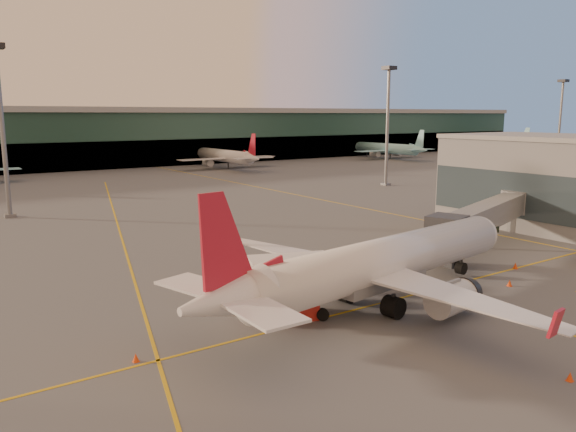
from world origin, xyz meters
TOP-DOWN VIEW (x-y plane):
  - ground at (0.00, 0.00)m, footprint 600.00×600.00m
  - taxi_markings at (-7.32, 44.49)m, footprint 100.12×173.00m
  - terminal at (0.00, 141.79)m, footprint 400.00×20.00m
  - gate_building at (41.93, 17.93)m, footprint 18.40×22.40m
  - mast_west_near at (-20.00, 66.00)m, footprint 2.40×2.40m
  - mast_east_near at (55.00, 62.00)m, footprint 2.40×2.40m
  - mast_east_far at (130.00, 66.00)m, footprint 2.40×2.40m
  - distant_aircraft_row at (10.83, 118.00)m, footprint 350.00×34.00m
  - main_airplane at (-2.32, 4.58)m, footprint 35.91×32.50m
  - jet_bridge at (23.62, 12.61)m, footprint 27.21×11.56m
  - catering_truck at (-9.37, 6.55)m, footprint 6.75×4.67m
  - cone_nose at (17.32, 4.95)m, footprint 0.50×0.50m
  - cone_tail at (-21.94, 5.63)m, footprint 0.45×0.45m
  - cone_wing_right at (-1.90, -11.38)m, footprint 0.43×0.43m
  - cone_wing_left at (-3.23, 23.63)m, footprint 0.41×0.41m
  - cone_fwd at (11.63, 1.76)m, footprint 0.46×0.46m

SIDE VIEW (x-z plane):
  - ground at x=0.00m, z-range 0.00..0.00m
  - distant_aircraft_row at x=10.83m, z-range -6.50..6.50m
  - taxi_markings at x=-7.32m, z-range 0.00..0.01m
  - cone_wing_left at x=-3.23m, z-range -0.01..0.51m
  - cone_wing_right at x=-1.90m, z-range -0.01..0.54m
  - cone_tail at x=-21.94m, z-range -0.01..0.56m
  - cone_fwd at x=11.63m, z-range -0.01..0.58m
  - cone_nose at x=17.32m, z-range -0.01..0.62m
  - catering_truck at x=-9.37m, z-range 0.33..5.14m
  - main_airplane at x=-2.32m, z-range -1.90..8.95m
  - jet_bridge at x=23.62m, z-range 1.02..6.54m
  - gate_building at x=41.93m, z-range -0.01..12.59m
  - terminal at x=0.00m, z-range -0.04..17.56m
  - mast_west_near at x=-20.00m, z-range 2.06..27.66m
  - mast_east_near at x=55.00m, z-range 2.06..27.66m
  - mast_east_far at x=130.00m, z-range 2.06..27.66m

